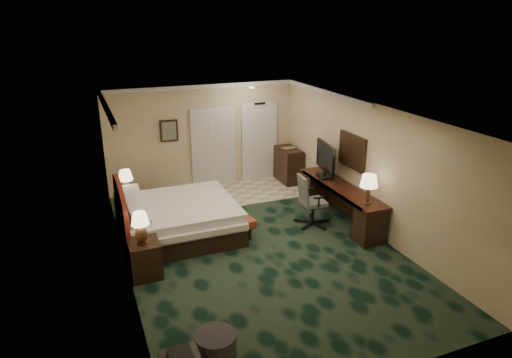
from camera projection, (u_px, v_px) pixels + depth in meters
name	position (u px, v px, depth m)	size (l,w,h in m)	color
floor	(258.00, 247.00, 9.05)	(5.00, 7.50, 0.00)	black
ceiling	(258.00, 113.00, 8.13)	(5.00, 7.50, 0.00)	white
wall_back	(204.00, 137.00, 11.86)	(5.00, 0.00, 2.70)	beige
wall_front	(378.00, 289.00, 5.32)	(5.00, 0.00, 2.70)	beige
wall_left	(121.00, 203.00, 7.71)	(0.00, 7.50, 2.70)	beige
wall_right	(369.00, 168.00, 9.46)	(0.00, 7.50, 2.70)	beige
crown_molding	(258.00, 116.00, 8.14)	(5.00, 7.50, 0.10)	silver
tile_patch	(248.00, 191.00, 11.89)	(3.20, 1.70, 0.01)	tan
headboard	(122.00, 215.00, 8.83)	(0.12, 2.00, 1.40)	#521E14
entry_door	(259.00, 142.00, 12.48)	(1.02, 0.06, 2.18)	silver
closet_doors	(214.00, 147.00, 12.01)	(1.20, 0.06, 2.10)	silver
wall_art	(169.00, 131.00, 11.42)	(0.45, 0.06, 0.55)	#405B4F
wall_mirror	(352.00, 151.00, 9.91)	(0.05, 0.95, 0.75)	white
bed	(181.00, 219.00, 9.45)	(2.24, 2.08, 0.71)	silver
nightstand_near	(145.00, 258.00, 7.99)	(0.52, 0.60, 0.65)	black
nightstand_far	(128.00, 209.00, 10.02)	(0.52, 0.59, 0.65)	black
lamp_near	(141.00, 228.00, 7.73)	(0.31, 0.31, 0.58)	black
lamp_far	(126.00, 183.00, 9.79)	(0.31, 0.31, 0.59)	black
bed_bench	(234.00, 221.00, 9.69)	(0.44, 1.27, 0.43)	brown
ottoman	(216.00, 347.00, 6.06)	(0.56, 0.56, 0.40)	#2D2D30
desk	(340.00, 203.00, 10.12)	(0.60, 2.79, 0.80)	black
tv	(325.00, 161.00, 10.39)	(0.09, 1.04, 0.81)	black
desk_lamp	(368.00, 189.00, 8.98)	(0.35, 0.35, 0.62)	black
desk_chair	(313.00, 200.00, 9.86)	(0.67, 0.63, 1.15)	#555555
minibar	(288.00, 165.00, 12.45)	(0.49, 0.89, 0.94)	black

